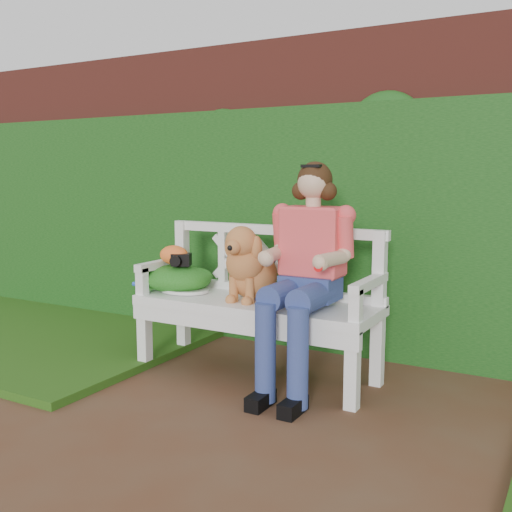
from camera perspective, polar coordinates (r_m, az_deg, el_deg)
The scene contains 11 objects.
ground at distance 2.84m, azimuth -1.40°, elevation -18.14°, with size 60.00×60.00×0.00m, color #512C1A.
brick_wall at distance 4.29m, azimuth 11.65°, elevation 5.82°, with size 10.00×0.30×2.20m, color maroon.
ivy_hedge at distance 4.10m, azimuth 10.61°, elevation 2.25°, with size 10.00×0.18×1.70m, color #275D1D.
grass_left at distance 4.97m, azimuth -20.38°, elevation -6.79°, with size 2.60×2.00×0.05m, color #193711.
garden_bench at distance 3.70m, azimuth 0.00°, elevation -7.84°, with size 1.58×0.60×0.48m, color white, non-canonical shape.
seated_woman at distance 3.44m, azimuth 5.09°, elevation -2.59°, with size 0.52×0.70×1.24m, color #D14864, non-canonical shape.
dog at distance 3.63m, azimuth -0.51°, elevation -0.55°, with size 0.31×0.42×0.46m, color #A4562C, non-canonical shape.
tennis_racket at distance 3.92m, azimuth -7.11°, elevation -3.18°, with size 0.63×0.26×0.03m, color white, non-canonical shape.
green_bag at distance 3.96m, azimuth -7.70°, elevation -2.04°, with size 0.50×0.39×0.17m, color #179022, non-canonical shape.
camera_item at distance 3.88m, azimuth -7.12°, elevation -0.34°, with size 0.12×0.09×0.08m, color black.
baseball_glove at distance 3.93m, azimuth -7.81°, elevation 0.09°, with size 0.20×0.15×0.13m, color orange.
Camera 1 is at (1.30, -2.19, 1.25)m, focal length 42.00 mm.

